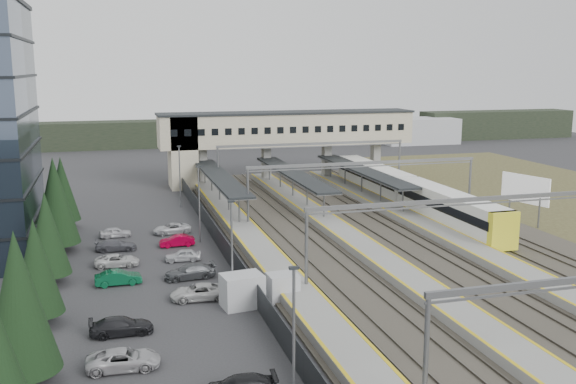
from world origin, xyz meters
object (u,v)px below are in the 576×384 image
object	(u,v)px
train	(408,193)
relay_cabin_near	(242,291)
relay_cabin_far	(283,287)
footbridge	(270,133)
billboard	(525,191)

from	to	relation	value
train	relay_cabin_near	bearing A→B (deg)	-134.68
relay_cabin_near	relay_cabin_far	bearing A→B (deg)	8.58
relay_cabin_far	footbridge	distance (m)	52.49
relay_cabin_near	relay_cabin_far	world-z (taller)	relay_cabin_near
relay_cabin_near	train	world-z (taller)	train
relay_cabin_near	footbridge	distance (m)	53.79
relay_cabin_near	billboard	world-z (taller)	billboard
relay_cabin_far	relay_cabin_near	bearing A→B (deg)	-171.42
relay_cabin_near	train	bearing A→B (deg)	45.32
relay_cabin_near	relay_cabin_far	size ratio (longest dim) A/B	1.36
relay_cabin_near	footbridge	size ratio (longest dim) A/B	0.08
train	billboard	distance (m)	14.34
relay_cabin_near	train	distance (m)	39.10
relay_cabin_far	footbridge	xyz separation A→B (m)	(11.86, 50.67, 6.87)
footbridge	train	world-z (taller)	footbridge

